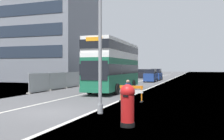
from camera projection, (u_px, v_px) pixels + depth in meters
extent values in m
cube|color=#4C4C4F|center=(49.00, 113.00, 13.72)|extent=(140.00, 280.00, 0.10)
cube|color=#B2AFA8|center=(86.00, 115.00, 13.01)|extent=(0.24, 196.00, 0.01)
cube|color=silver|center=(14.00, 110.00, 14.47)|extent=(0.16, 168.00, 0.01)
cube|color=#196042|center=(114.00, 73.00, 26.09)|extent=(2.83, 11.45, 2.90)
cube|color=white|center=(114.00, 57.00, 26.07)|extent=(2.83, 11.45, 0.40)
cube|color=white|center=(114.00, 49.00, 26.06)|extent=(2.80, 11.33, 1.37)
cube|color=black|center=(114.00, 69.00, 26.08)|extent=(2.86, 11.56, 0.93)
cube|color=black|center=(114.00, 49.00, 26.06)|extent=(2.84, 11.51, 0.76)
cube|color=black|center=(94.00, 71.00, 20.63)|extent=(2.34, 0.12, 1.59)
cube|color=orange|center=(94.00, 39.00, 20.61)|extent=(1.40, 0.09, 0.32)
cube|color=#196042|center=(114.00, 86.00, 26.10)|extent=(2.86, 11.56, 0.36)
cylinder|color=black|center=(90.00, 89.00, 23.11)|extent=(0.32, 1.01, 1.00)
cylinder|color=black|center=(117.00, 89.00, 22.35)|extent=(0.32, 1.01, 1.00)
cylinder|color=black|center=(112.00, 84.00, 29.47)|extent=(0.32, 1.01, 1.00)
cylinder|color=black|center=(133.00, 84.00, 28.70)|extent=(0.32, 1.01, 1.00)
cylinder|color=gray|center=(100.00, 38.00, 13.26)|extent=(0.18, 0.18, 7.88)
cylinder|color=gray|center=(100.00, 109.00, 13.29)|extent=(0.29, 0.29, 0.50)
cylinder|color=black|center=(127.00, 124.00, 10.36)|extent=(0.59, 0.59, 0.18)
cylinder|color=red|center=(127.00, 107.00, 10.35)|extent=(0.54, 0.54, 1.24)
sphere|color=red|center=(128.00, 92.00, 10.35)|extent=(0.61, 0.61, 0.61)
cube|color=black|center=(126.00, 96.00, 10.08)|extent=(0.22, 0.03, 0.07)
cube|color=orange|center=(131.00, 87.00, 17.95)|extent=(1.68, 0.11, 0.20)
cube|color=white|center=(131.00, 92.00, 17.96)|extent=(1.68, 0.11, 0.20)
cube|color=orange|center=(121.00, 94.00, 18.22)|extent=(0.07, 0.07, 1.03)
cube|color=black|center=(121.00, 101.00, 18.22)|extent=(0.15, 0.44, 0.08)
cube|color=orange|center=(142.00, 95.00, 17.70)|extent=(0.07, 0.07, 1.03)
cube|color=black|center=(142.00, 102.00, 17.70)|extent=(0.15, 0.44, 0.08)
cube|color=#A8AAAD|center=(40.00, 83.00, 24.74)|extent=(0.04, 3.26, 1.80)
cube|color=#A8AAAD|center=(58.00, 81.00, 27.95)|extent=(0.04, 3.26, 1.80)
cube|color=#A8AAAD|center=(73.00, 79.00, 31.17)|extent=(0.04, 3.26, 1.80)
cube|color=#A8AAAD|center=(85.00, 78.00, 34.39)|extent=(0.04, 3.26, 1.80)
cube|color=#A8AAAD|center=(94.00, 77.00, 37.60)|extent=(0.04, 3.26, 1.80)
cube|color=#A8AAAD|center=(103.00, 77.00, 40.82)|extent=(0.04, 3.26, 1.80)
cylinder|color=#939699|center=(29.00, 84.00, 23.13)|extent=(0.06, 0.06, 1.90)
cube|color=gray|center=(29.00, 93.00, 23.14)|extent=(0.44, 0.20, 0.12)
cylinder|color=#939699|center=(50.00, 82.00, 26.35)|extent=(0.06, 0.06, 1.90)
cube|color=gray|center=(50.00, 90.00, 26.35)|extent=(0.44, 0.20, 0.12)
cylinder|color=#939699|center=(66.00, 80.00, 29.56)|extent=(0.06, 0.06, 1.90)
cube|color=gray|center=(66.00, 88.00, 29.57)|extent=(0.44, 0.20, 0.12)
cylinder|color=#939699|center=(79.00, 79.00, 32.78)|extent=(0.06, 0.06, 1.90)
cube|color=gray|center=(79.00, 86.00, 32.79)|extent=(0.44, 0.20, 0.12)
cylinder|color=#939699|center=(90.00, 78.00, 36.00)|extent=(0.06, 0.06, 1.90)
cube|color=gray|center=(90.00, 84.00, 36.00)|extent=(0.44, 0.20, 0.12)
cylinder|color=#939699|center=(99.00, 77.00, 39.21)|extent=(0.06, 0.06, 1.90)
cube|color=gray|center=(99.00, 83.00, 39.22)|extent=(0.44, 0.20, 0.12)
cylinder|color=#939699|center=(106.00, 76.00, 42.43)|extent=(0.06, 0.06, 1.90)
cube|color=gray|center=(106.00, 82.00, 42.44)|extent=(0.44, 0.20, 0.12)
cube|color=navy|center=(151.00, 77.00, 42.65)|extent=(1.71, 4.33, 1.25)
cube|color=black|center=(151.00, 71.00, 42.64)|extent=(1.57, 2.38, 0.71)
cylinder|color=black|center=(157.00, 80.00, 43.65)|extent=(0.20, 0.60, 0.60)
cylinder|color=black|center=(147.00, 80.00, 44.20)|extent=(0.20, 0.60, 0.60)
cylinder|color=black|center=(155.00, 81.00, 41.11)|extent=(0.20, 0.60, 0.60)
cylinder|color=black|center=(144.00, 80.00, 41.66)|extent=(0.20, 0.60, 0.60)
cube|color=navy|center=(156.00, 76.00, 48.38)|extent=(1.75, 4.23, 1.21)
cube|color=black|center=(156.00, 71.00, 48.37)|extent=(1.61, 2.33, 0.79)
cylinder|color=black|center=(162.00, 78.00, 49.34)|extent=(0.20, 0.60, 0.60)
cylinder|color=black|center=(153.00, 78.00, 49.91)|extent=(0.20, 0.60, 0.60)
cylinder|color=black|center=(160.00, 79.00, 46.86)|extent=(0.20, 0.60, 0.60)
cylinder|color=black|center=(150.00, 79.00, 47.43)|extent=(0.20, 0.60, 0.60)
cube|color=black|center=(142.00, 75.00, 58.01)|extent=(1.82, 3.99, 1.10)
cube|color=black|center=(142.00, 71.00, 58.00)|extent=(1.67, 2.19, 0.77)
cylinder|color=black|center=(147.00, 77.00, 58.89)|extent=(0.20, 0.60, 0.60)
cylinder|color=black|center=(139.00, 77.00, 59.48)|extent=(0.20, 0.60, 0.60)
cylinder|color=black|center=(145.00, 77.00, 56.55)|extent=(0.20, 0.60, 0.60)
cylinder|color=black|center=(137.00, 77.00, 57.14)|extent=(0.20, 0.60, 0.60)
cylinder|color=#4C3D2D|center=(81.00, 70.00, 55.17)|extent=(0.43, 0.43, 3.87)
cylinder|color=#4C3D2D|center=(84.00, 58.00, 54.99)|extent=(1.53, 0.31, 2.01)
cylinder|color=#4C3D2D|center=(84.00, 59.00, 55.72)|extent=(1.06, 1.69, 1.71)
cylinder|color=#4C3D2D|center=(80.00, 63.00, 55.49)|extent=(0.70, 0.75, 1.23)
cylinder|color=#4C3D2D|center=(77.00, 64.00, 55.59)|extent=(1.87, 0.48, 1.37)
cylinder|color=#4C3D2D|center=(79.00, 63.00, 54.70)|extent=(0.64, 1.26, 1.39)
cylinder|color=#4C3D2D|center=(81.00, 63.00, 54.53)|extent=(1.00, 1.24, 1.29)
cylinder|color=#4C3D2D|center=(120.00, 70.00, 65.01)|extent=(0.36, 0.36, 3.64)
cylinder|color=#4C3D2D|center=(123.00, 64.00, 64.89)|extent=(1.56, 0.41, 1.18)
cylinder|color=#4C3D2D|center=(122.00, 66.00, 65.34)|extent=(0.76, 1.07, 1.13)
cylinder|color=#4C3D2D|center=(118.00, 64.00, 65.40)|extent=(1.36, 0.60, 1.84)
cylinder|color=#4C3D2D|center=(117.00, 63.00, 64.92)|extent=(1.75, 0.87, 1.25)
cylinder|color=#4C3D2D|center=(121.00, 63.00, 64.49)|extent=(0.65, 1.05, 1.62)
cylinder|color=#4C3D2D|center=(118.00, 68.00, 79.46)|extent=(0.31, 0.31, 4.34)
cylinder|color=#4C3D2D|center=(119.00, 65.00, 79.26)|extent=(1.16, 0.18, 1.05)
cylinder|color=#4C3D2D|center=(120.00, 62.00, 79.95)|extent=(1.23, 1.59, 1.47)
cylinder|color=#4C3D2D|center=(118.00, 63.00, 79.96)|extent=(0.55, 1.08, 1.22)
cylinder|color=#4C3D2D|center=(115.00, 65.00, 79.79)|extent=(2.07, 0.18, 1.37)
cylinder|color=#4C3D2D|center=(116.00, 61.00, 78.81)|extent=(0.87, 1.72, 1.51)
cylinder|color=#4C3D2D|center=(118.00, 65.00, 79.03)|extent=(0.58, 0.86, 1.45)
cylinder|color=#2D3342|center=(128.00, 101.00, 15.18)|extent=(0.29, 0.29, 0.86)
cylinder|color=navy|center=(128.00, 88.00, 15.17)|extent=(0.34, 0.34, 0.60)
sphere|color=#937056|center=(128.00, 82.00, 15.17)|extent=(0.22, 0.22, 0.22)
cube|color=gray|center=(13.00, 28.00, 49.23)|extent=(31.36, 13.40, 20.17)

